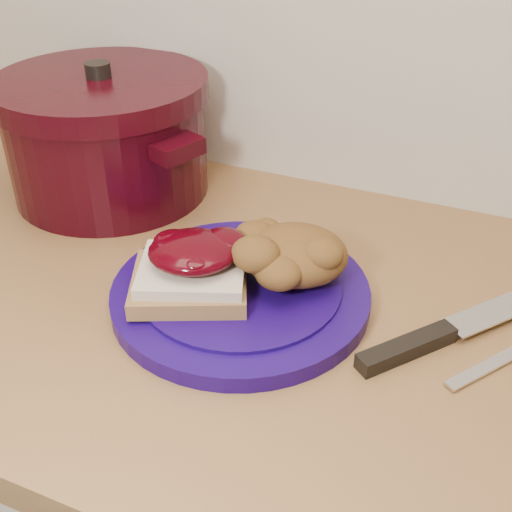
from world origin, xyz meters
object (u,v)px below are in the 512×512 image
at_px(chef_knife, 438,335).
at_px(butter_knife, 512,354).
at_px(plate, 241,294).
at_px(pepper_grinder, 126,137).
at_px(dutch_oven, 107,135).

relative_size(chef_knife, butter_knife, 1.45).
bearing_deg(chef_knife, plate, 132.91).
relative_size(plate, butter_knife, 1.63).
bearing_deg(pepper_grinder, plate, -36.95).
relative_size(plate, pepper_grinder, 2.11).
distance_m(plate, dutch_oven, 0.34).
height_order(dutch_oven, pepper_grinder, dutch_oven).
relative_size(chef_knife, pepper_grinder, 1.88).
xyz_separation_m(chef_knife, butter_knife, (0.07, 0.01, -0.01)).
height_order(butter_knife, dutch_oven, dutch_oven).
height_order(butter_knife, pepper_grinder, pepper_grinder).
xyz_separation_m(dutch_oven, pepper_grinder, (0.01, 0.04, -0.02)).
bearing_deg(butter_knife, dutch_oven, 110.72).
distance_m(dutch_oven, pepper_grinder, 0.04).
xyz_separation_m(chef_knife, dutch_oven, (-0.49, 0.15, 0.08)).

